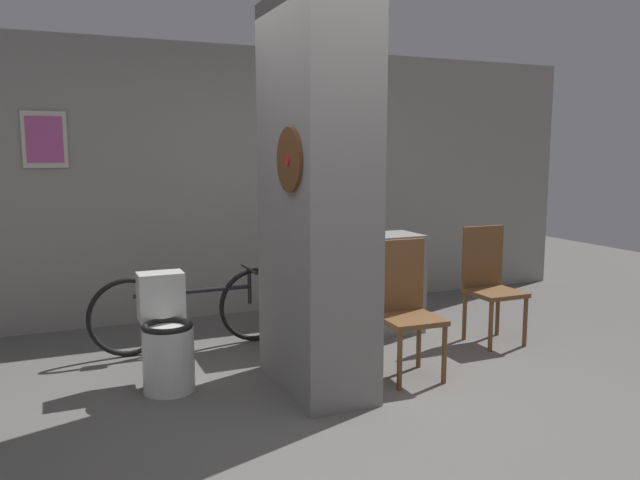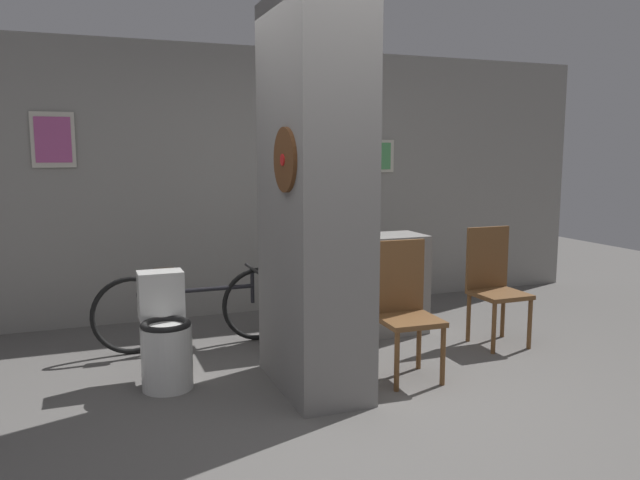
% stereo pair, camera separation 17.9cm
% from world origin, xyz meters
% --- Properties ---
extents(ground_plane, '(14.00, 14.00, 0.00)m').
position_xyz_m(ground_plane, '(0.00, 0.00, 0.00)').
color(ground_plane, '#5B5956').
extents(wall_back, '(8.00, 0.09, 2.60)m').
position_xyz_m(wall_back, '(-0.00, 2.63, 1.30)').
color(wall_back, gray).
rests_on(wall_back, ground_plane).
extents(pillar_center, '(0.53, 1.00, 2.60)m').
position_xyz_m(pillar_center, '(0.04, 0.50, 1.30)').
color(pillar_center, gray).
rests_on(pillar_center, ground_plane).
extents(counter_shelf, '(1.32, 0.44, 0.87)m').
position_xyz_m(counter_shelf, '(0.76, 1.49, 0.44)').
color(counter_shelf, gray).
rests_on(counter_shelf, ground_plane).
extents(toilet, '(0.34, 0.50, 0.77)m').
position_xyz_m(toilet, '(-0.91, 0.86, 0.34)').
color(toilet, silver).
rests_on(toilet, ground_plane).
extents(chair_near_pillar, '(0.42, 0.42, 0.97)m').
position_xyz_m(chair_near_pillar, '(0.71, 0.45, 0.52)').
color(chair_near_pillar, brown).
rests_on(chair_near_pillar, ground_plane).
extents(chair_by_doorway, '(0.40, 0.40, 0.97)m').
position_xyz_m(chair_by_doorway, '(1.79, 0.88, 0.52)').
color(chair_by_doorway, brown).
rests_on(chair_by_doorway, ground_plane).
extents(bicycle, '(1.67, 0.42, 0.68)m').
position_xyz_m(bicycle, '(-0.55, 1.65, 0.33)').
color(bicycle, black).
rests_on(bicycle, ground_plane).
extents(bottle_tall, '(0.08, 0.08, 0.33)m').
position_xyz_m(bottle_tall, '(0.86, 1.53, 0.99)').
color(bottle_tall, '#267233').
rests_on(bottle_tall, counter_shelf).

